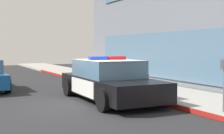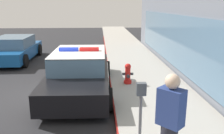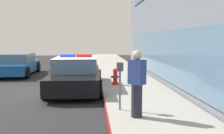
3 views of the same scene
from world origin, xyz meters
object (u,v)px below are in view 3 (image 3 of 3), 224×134
Objects in this scene: car_far_lane at (17,65)px; pedestrian_on_sidewalk at (137,84)px; police_cruiser at (76,74)px; fire_hydrant at (115,77)px; parking_meter at (120,77)px.

car_far_lane is 2.55× the size of pedestrian_on_sidewalk.
pedestrian_on_sidewalk is at bearing 23.50° from police_cruiser.
car_far_lane is (-4.47, -5.44, 0.13)m from fire_hydrant.
police_cruiser reaches higher than car_far_lane.
police_cruiser is 6.07m from car_far_lane.
parking_meter is (-0.70, -0.36, 0.07)m from pedestrian_on_sidewalk.
car_far_lane reaches higher than fire_hydrant.
car_far_lane is at bearing -101.61° from pedestrian_on_sidewalk.
fire_hydrant is at bearing 101.17° from police_cruiser.
pedestrian_on_sidewalk is 1.28× the size of parking_meter.
car_far_lane is at bearing -129.45° from fire_hydrant.
fire_hydrant is 0.17× the size of car_far_lane.
parking_meter is at bearing -3.31° from fire_hydrant.
fire_hydrant is 7.04m from car_far_lane.
car_far_lane is at bearing -148.37° from parking_meter.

